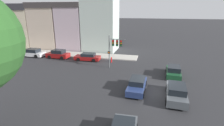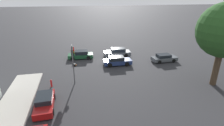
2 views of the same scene
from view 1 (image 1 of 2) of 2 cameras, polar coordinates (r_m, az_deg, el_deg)
name	(u,v)px [view 1 (image 1 of 2)]	position (r m, az deg, el deg)	size (l,w,h in m)	color
ground_plane	(155,92)	(19.71, 13.78, -9.19)	(300.00, 300.00, 0.00)	#28282B
rowhouse_backdrop	(63,24)	(41.25, -15.75, 12.14)	(8.24, 24.69, 12.57)	#ADBCB2
traffic_signal	(115,45)	(25.51, 0.92, 5.75)	(0.58, 2.53, 4.93)	#515456
crossing_car_0	(176,92)	(18.63, 20.26, -8.95)	(4.84, 2.18, 1.53)	#4C5156
crossing_car_1	(137,85)	(19.42, 8.18, -7.07)	(4.51, 2.01, 1.40)	navy
crossing_car_3	(173,71)	(24.71, 19.44, -2.52)	(4.39, 2.09, 1.41)	#194728
parked_car_0	(88,57)	(30.56, -7.94, 1.95)	(1.97, 4.47, 1.28)	maroon
parked_car_1	(58,54)	(33.16, -17.15, 2.76)	(2.00, 4.10, 1.55)	maroon
parked_car_2	(33,53)	(36.00, -24.51, 3.03)	(2.03, 4.62, 1.49)	silver
parked_car_3	(5,51)	(40.07, -31.61, 3.33)	(2.07, 4.62, 1.49)	silver
fire_hydrant	(111,60)	(29.18, -0.19, 1.13)	(0.22, 0.22, 0.92)	red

